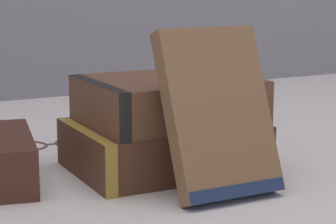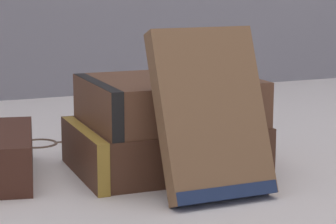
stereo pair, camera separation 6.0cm
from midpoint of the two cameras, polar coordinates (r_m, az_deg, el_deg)
The scene contains 6 objects.
ground_plane at distance 0.75m, azimuth 0.62°, elevation -4.78°, with size 3.00×3.00×0.00m, color silver.
book_flat_bottom at distance 0.75m, azimuth 1.60°, elevation -2.80°, with size 0.19×0.15×0.05m.
book_flat_top at distance 0.74m, azimuth 1.96°, elevation 0.95°, with size 0.17×0.15×0.05m.
book_leaning_front at distance 0.65m, azimuth 6.24°, elevation -0.60°, with size 0.10×0.08×0.16m.
pocket_watch at distance 0.74m, azimuth 5.84°, elevation 2.96°, with size 0.05×0.06×0.01m.
reading_glasses at distance 0.88m, azimuth -6.76°, elevation -2.38°, with size 0.11×0.06×0.00m.
Camera 2 is at (-0.27, -0.67, 0.20)m, focal length 75.00 mm.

